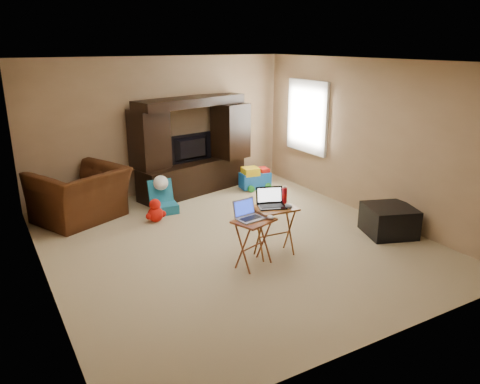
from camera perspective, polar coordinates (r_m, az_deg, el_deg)
floor at (r=6.76m, az=-0.85°, el=-6.01°), size 5.50×5.50×0.00m
ceiling at (r=6.19m, az=-0.96°, el=15.67°), size 5.50×5.50×0.00m
wall_back at (r=8.82m, az=-9.70°, el=7.90°), size 5.00×0.00×5.00m
wall_front at (r=4.27m, az=17.35°, el=-3.34°), size 5.00×0.00×5.00m
wall_left at (r=5.63m, az=-23.74°, el=1.01°), size 0.00×5.50×5.50m
wall_right at (r=7.85m, az=15.35°, el=6.31°), size 0.00×5.50×5.50m
window_pane at (r=8.96m, az=8.29°, el=9.09°), size 0.00×1.20×1.20m
window_frame at (r=8.94m, az=8.19°, el=9.08°), size 0.06×1.14×1.34m
entertainment_center at (r=8.73m, az=-5.87°, el=5.58°), size 2.25×1.08×1.79m
television at (r=8.70m, az=-5.74°, el=5.29°), size 0.91×0.27×0.52m
recliner at (r=7.83m, az=-18.90°, el=-0.34°), size 1.64×1.56×0.84m
child_rocker at (r=7.90m, az=-9.24°, el=-0.59°), size 0.45×0.50×0.54m
plush_toy at (r=7.53m, az=-10.28°, el=-2.20°), size 0.34×0.29×0.38m
push_toy at (r=9.09m, az=1.85°, el=1.78°), size 0.64×0.49×0.44m
ottoman at (r=7.27m, az=17.69°, el=-3.31°), size 0.86×0.86×0.43m
tray_table_left at (r=5.94m, az=1.68°, el=-6.23°), size 0.58×0.51×0.62m
tray_table_right at (r=6.23m, az=4.24°, el=-4.79°), size 0.55×0.45×0.68m
laptop_left at (r=5.79m, az=1.31°, el=-2.27°), size 0.36×0.32×0.24m
laptop_right at (r=6.07m, az=3.92°, el=-0.79°), size 0.43×0.39×0.24m
mouse_left at (r=5.85m, az=3.66°, el=-3.06°), size 0.11×0.14×0.05m
mouse_right at (r=6.08m, az=5.97°, el=-1.72°), size 0.13×0.16×0.06m
water_bottle at (r=6.25m, az=5.44°, el=-0.42°), size 0.07×0.07×0.21m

